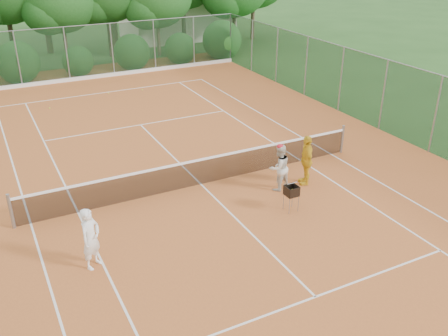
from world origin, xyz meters
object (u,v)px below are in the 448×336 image
(player_yellow, at_px, (306,160))
(ball_hopper, at_px, (292,191))
(player_white, at_px, (91,238))
(player_center_grp, at_px, (279,167))

(player_yellow, xyz_separation_m, ball_hopper, (-1.45, -1.30, -0.20))
(player_white, xyz_separation_m, player_yellow, (7.49, 1.36, 0.03))
(player_yellow, relative_size, ball_hopper, 2.07)
(player_center_grp, bearing_deg, player_yellow, -1.93)
(ball_hopper, bearing_deg, player_center_grp, 85.25)
(player_white, xyz_separation_m, ball_hopper, (6.04, 0.06, -0.17))
(player_yellow, bearing_deg, ball_hopper, -25.11)
(player_white, height_order, ball_hopper, player_white)
(player_white, bearing_deg, player_yellow, -28.63)
(ball_hopper, bearing_deg, player_yellow, 54.29)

